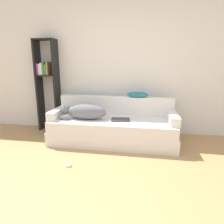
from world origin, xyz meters
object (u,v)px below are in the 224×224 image
laptop (121,120)px  throw_pillow (138,95)px  dog (84,112)px  couch (113,131)px  bookshelf (47,80)px  power_adapter (69,166)px

laptop → throw_pillow: size_ratio=0.87×
dog → laptop: dog is taller
laptop → throw_pillow: throw_pillow is taller
couch → bookshelf: bookshelf is taller
laptop → bookshelf: bearing=155.1°
throw_pillow → power_adapter: (-0.84, -1.28, -0.79)m
couch → laptop: 0.26m
bookshelf → power_adapter: bookshelf is taller
throw_pillow → couch: bearing=-140.5°
dog → power_adapter: size_ratio=13.18×
dog → throw_pillow: bearing=24.4°
bookshelf → throw_pillow: bearing=-4.6°
throw_pillow → bookshelf: size_ratio=0.21×
couch → power_adapter: size_ratio=35.32×
power_adapter → couch: bearing=65.0°
couch → laptop: bearing=-14.7°
laptop → power_adapter: (-0.58, -0.92, -0.41)m
laptop → bookshelf: 1.73m
couch → bookshelf: bearing=161.4°
dog → bookshelf: 1.17m
dog → power_adapter: dog is taller
couch → power_adapter: bearing=-115.0°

